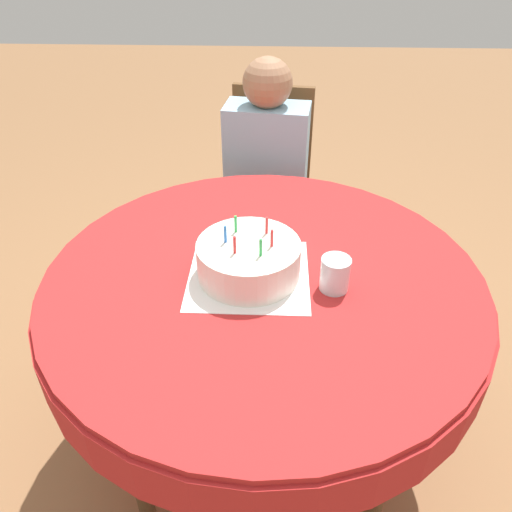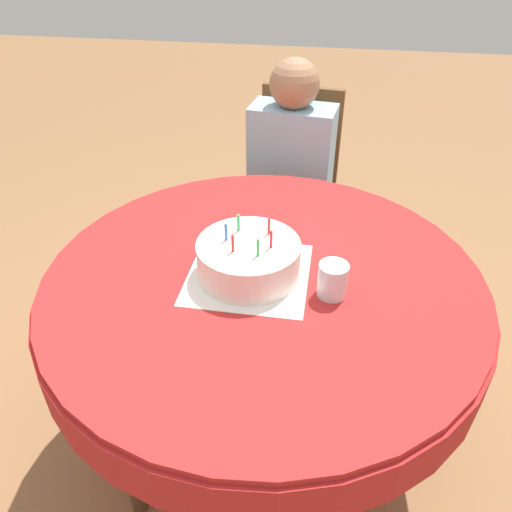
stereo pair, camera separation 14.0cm
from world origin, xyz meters
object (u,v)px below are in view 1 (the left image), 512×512
Objects in this scene: chair at (268,192)px; birthday_cake at (249,259)px; drinking_glass at (335,274)px; person at (266,168)px.

birthday_cake is at bearing -85.33° from chair.
drinking_glass is (0.24, -0.05, -0.01)m from birthday_cake.
chair is 9.91× the size of drinking_glass.
birthday_cake is (-0.03, -0.85, 0.13)m from person.
person is 3.89× the size of birthday_cake.
person is 0.86m from birthday_cake.
chair reaches higher than drinking_glass.
chair reaches higher than birthday_cake.
chair is at bearing 101.09° from drinking_glass.
birthday_cake is at bearing 167.91° from drinking_glass.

